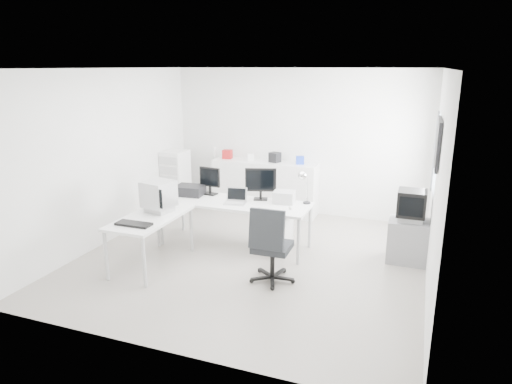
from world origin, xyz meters
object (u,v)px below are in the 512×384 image
(office_chair, at_px, (272,243))
(crt_tv, at_px, (411,206))
(filing_cabinet, at_px, (176,181))
(lcd_monitor_large, at_px, (261,184))
(inkjet_printer, at_px, (190,190))
(laser_printer, at_px, (284,197))
(laptop, at_px, (235,198))
(sideboard, at_px, (265,187))
(drawer_pedestal, at_px, (277,232))
(lcd_monitor_small, at_px, (210,181))
(crt_monitor, at_px, (159,198))
(side_desk, at_px, (152,241))
(main_desk, at_px, (235,224))
(tv_cabinet, at_px, (408,241))

(office_chair, xyz_separation_m, crt_tv, (1.69, 1.32, 0.32))
(filing_cabinet, bearing_deg, lcd_monitor_large, -26.62)
(inkjet_printer, height_order, laser_printer, laser_printer)
(laptop, distance_m, sideboard, 1.98)
(lcd_monitor_large, relative_size, sideboard, 0.25)
(drawer_pedestal, distance_m, lcd_monitor_large, 0.81)
(lcd_monitor_small, distance_m, crt_monitor, 1.14)
(inkjet_printer, bearing_deg, drawer_pedestal, -7.06)
(side_desk, bearing_deg, office_chair, 3.83)
(main_desk, distance_m, inkjet_printer, 0.97)
(laser_printer, bearing_deg, filing_cabinet, 150.41)
(drawer_pedestal, relative_size, laser_printer, 1.86)
(drawer_pedestal, distance_m, laser_printer, 0.57)
(drawer_pedestal, distance_m, office_chair, 1.09)
(main_desk, distance_m, lcd_monitor_small, 0.86)
(lcd_monitor_large, height_order, crt_tv, lcd_monitor_large)
(side_desk, xyz_separation_m, lcd_monitor_small, (0.30, 1.35, 0.61))
(laser_printer, height_order, sideboard, sideboard)
(side_desk, bearing_deg, crt_tv, 22.29)
(lcd_monitor_large, relative_size, crt_tv, 1.03)
(side_desk, xyz_separation_m, sideboard, (0.72, 2.95, 0.14))
(laser_printer, bearing_deg, office_chair, -86.11)
(inkjet_printer, distance_m, filing_cabinet, 1.61)
(main_desk, xyz_separation_m, crt_monitor, (-0.85, -0.85, 0.58))
(crt_monitor, bearing_deg, office_chair, 7.93)
(office_chair, bearing_deg, crt_tv, 36.64)
(lcd_monitor_large, relative_size, laptop, 1.72)
(main_desk, relative_size, lcd_monitor_small, 5.07)
(inkjet_printer, bearing_deg, lcd_monitor_large, 1.92)
(drawer_pedestal, xyz_separation_m, lcd_monitor_large, (-0.35, 0.20, 0.71))
(crt_tv, bearing_deg, laser_printer, -176.50)
(laser_printer, bearing_deg, drawer_pedestal, -112.45)
(crt_monitor, bearing_deg, drawer_pedestal, 42.15)
(side_desk, bearing_deg, main_desk, 52.31)
(lcd_monitor_large, bearing_deg, laptop, -147.47)
(tv_cabinet, bearing_deg, lcd_monitor_large, -177.85)
(laptop, distance_m, office_chair, 1.30)
(side_desk, relative_size, drawer_pedestal, 2.33)
(office_chair, height_order, filing_cabinet, filing_cabinet)
(drawer_pedestal, relative_size, inkjet_printer, 1.32)
(crt_tv, distance_m, filing_cabinet, 4.62)
(office_chair, bearing_deg, main_desk, 133.25)
(sideboard, bearing_deg, laser_printer, -61.55)
(office_chair, relative_size, tv_cabinet, 1.71)
(lcd_monitor_large, height_order, crt_monitor, lcd_monitor_large)
(main_desk, xyz_separation_m, office_chair, (0.96, -0.98, 0.17))
(drawer_pedestal, distance_m, sideboard, 1.99)
(crt_monitor, bearing_deg, sideboard, 87.10)
(laptop, xyz_separation_m, filing_cabinet, (-1.90, 1.45, -0.24))
(filing_cabinet, bearing_deg, tv_cabinet, -12.70)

